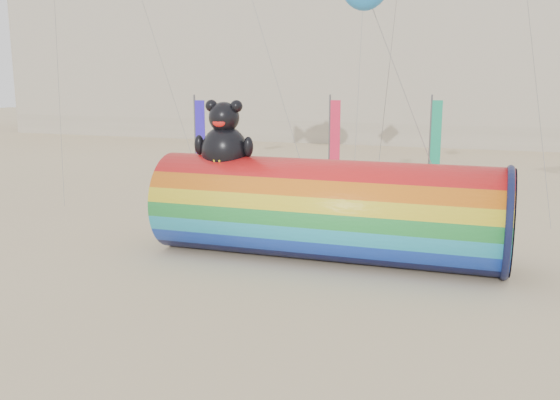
% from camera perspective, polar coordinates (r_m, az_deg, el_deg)
% --- Properties ---
extents(ground, '(160.00, 160.00, 0.00)m').
position_cam_1_polar(ground, '(19.19, -2.87, -7.80)').
color(ground, '#CCB58C').
rests_on(ground, ground).
extents(hotel_building, '(60.40, 15.40, 20.60)m').
position_cam_1_polar(hotel_building, '(65.62, 2.05, 14.98)').
color(hotel_building, '#B7AD99').
rests_on(hotel_building, ground).
extents(windsock_assembly, '(11.96, 3.64, 5.52)m').
position_cam_1_polar(windsock_assembly, '(21.42, 4.26, -0.67)').
color(windsock_assembly, red).
rests_on(windsock_assembly, ground).
extents(festival_banners, '(12.92, 4.21, 5.20)m').
position_cam_1_polar(festival_banners, '(34.56, 3.89, 5.34)').
color(festival_banners, '#59595E').
rests_on(festival_banners, ground).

